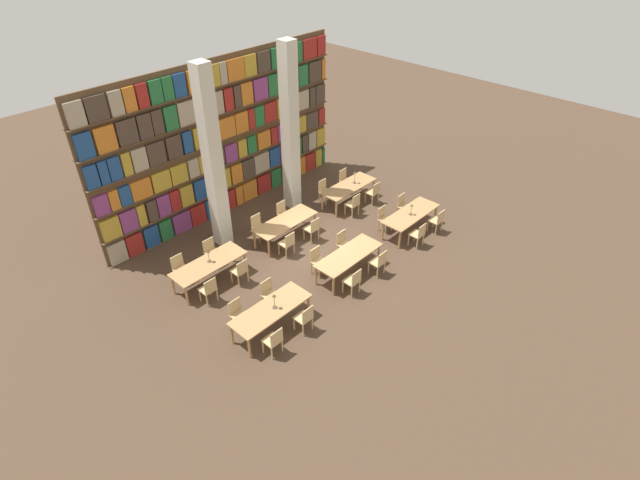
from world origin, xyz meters
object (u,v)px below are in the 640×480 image
object	(u,v)px
chair_15	(212,251)
reading_table_4	(285,223)
desk_lamp_0	(274,299)
pillar_left	(213,162)
chair_10	(437,220)
chair_16	(288,243)
chair_17	(258,226)
chair_6	(379,262)
reading_table_3	(209,265)
chair_3	(269,293)
chair_9	(384,218)
chair_12	(209,289)
chair_14	(240,271)
chair_7	(344,243)
reading_table_0	(271,311)
chair_13	(180,268)
reading_table_2	(411,215)
chair_0	(274,340)
desk_lamp_2	(208,254)
chair_1	(238,313)
chair_20	(353,204)
desk_lamp_3	(355,175)
chair_21	(325,190)
chair_19	(283,213)
chair_4	(353,281)
desk_lamp_1	(412,208)
chair_5	(318,260)
chair_23	(345,179)
reading_table_1	(349,256)
chair_2	(305,318)
chair_11	(403,205)
chair_18	(313,228)
chair_22	(374,192)
chair_8	(418,234)
reading_table_5	(349,187)
pillar_center	(290,130)

from	to	relation	value
chair_15	reading_table_4	xyz separation A→B (m)	(2.52, -0.72, 0.18)
desk_lamp_0	pillar_left	bearing A→B (deg)	70.43
chair_10	chair_16	world-z (taller)	same
chair_16	chair_17	size ratio (longest dim) A/B	1.00
chair_6	reading_table_3	distance (m)	5.13
chair_3	chair_9	world-z (taller)	same
chair_12	chair_17	bearing A→B (deg)	24.45
chair_14	chair_16	distance (m)	1.94
chair_7	chair_16	size ratio (longest dim) A/B	1.00
reading_table_0	chair_13	distance (m)	3.56
reading_table_2	chair_13	distance (m)	7.80
chair_0	desk_lamp_2	size ratio (longest dim) A/B	2.12
chair_1	chair_17	xyz separation A→B (m)	(3.15, 2.79, 0.00)
chair_20	desk_lamp_3	bearing A→B (deg)	38.50
chair_10	chair_21	distance (m)	4.37
reading_table_2	chair_16	bearing A→B (deg)	151.84
chair_3	chair_6	distance (m)	3.54
chair_19	chair_21	size ratio (longest dim) A/B	1.00
chair_3	chair_16	distance (m)	2.45
pillar_left	desk_lamp_3	xyz separation A→B (m)	(5.14, -1.44, -1.94)
chair_16	chair_4	bearing A→B (deg)	-89.71
desk_lamp_1	chair_5	bearing A→B (deg)	168.31
chair_10	desk_lamp_3	size ratio (longest dim) A/B	1.80
desk_lamp_1	chair_23	world-z (taller)	desk_lamp_1
reading_table_1	chair_14	xyz separation A→B (m)	(-2.57, 2.05, -0.18)
chair_21	desk_lamp_3	xyz separation A→B (m)	(0.87, -0.73, 0.58)
reading_table_3	desk_lamp_2	distance (m)	0.36
chair_9	chair_3	bearing A→B (deg)	0.10
reading_table_0	pillar_left	bearing A→B (deg)	68.98
chair_9	chair_23	distance (m)	3.02
chair_1	chair_2	distance (m)	1.81
reading_table_1	chair_4	distance (m)	0.96
chair_2	chair_14	world-z (taller)	same
chair_7	chair_4	bearing A→B (deg)	49.48
reading_table_2	desk_lamp_2	distance (m)	6.96
chair_9	chair_17	distance (m)	4.33
chair_11	chair_21	xyz separation A→B (m)	(-1.15, 2.79, 0.00)
chair_18	chair_22	xyz separation A→B (m)	(3.32, 0.01, 0.00)
desk_lamp_3	chair_7	bearing A→B (deg)	-145.41
chair_6	reading_table_4	world-z (taller)	chair_6
chair_12	chair_15	bearing A→B (deg)	50.88
chair_4	chair_8	bearing A→B (deg)	-0.57
reading_table_3	reading_table_5	bearing A→B (deg)	-0.02
chair_0	reading_table_4	world-z (taller)	chair_0
reading_table_0	reading_table_3	xyz separation A→B (m)	(0.05, 2.81, 0.00)
pillar_center	desk_lamp_3	world-z (taller)	pillar_center
pillar_center	chair_18	xyz separation A→B (m)	(-1.13, -2.14, -2.52)
chair_17	pillar_center	bearing A→B (deg)	-162.71
reading_table_1	desk_lamp_3	size ratio (longest dim) A/B	4.73
chair_17	chair_2	bearing A→B (deg)	64.22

